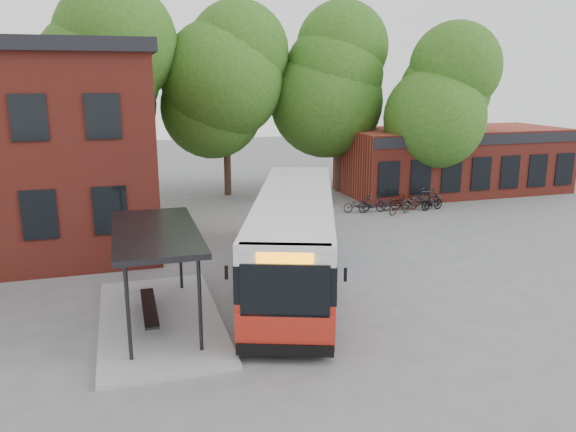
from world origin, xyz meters
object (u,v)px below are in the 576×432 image
object	(u,v)px
bus_shelter	(158,276)
bicycle_7	(426,197)
bicycle_4	(396,203)
bicycle_0	(357,205)
bicycle_3	(404,202)
bicycle_6	(418,201)
city_bus	(295,238)
bicycle_2	(400,207)
bicycle_1	(373,204)
bicycle_5	(432,202)

from	to	relation	value
bus_shelter	bicycle_7	size ratio (longest dim) A/B	3.91
bicycle_4	bicycle_0	bearing A→B (deg)	88.56
bicycle_3	bicycle_6	distance (m)	0.76
bicycle_4	bicycle_7	xyz separation A→B (m)	(2.09, 0.36, 0.10)
city_bus	bicycle_2	world-z (taller)	city_bus
bus_shelter	bicycle_1	size ratio (longest dim) A/B	4.27
city_bus	bicycle_6	size ratio (longest dim) A/B	6.72
bicycle_5	bicycle_7	distance (m)	0.90
bicycle_3	bicycle_5	size ratio (longest dim) A/B	0.99
city_bus	bicycle_0	distance (m)	11.12
bus_shelter	bicycle_0	world-z (taller)	bus_shelter
bicycle_6	bicycle_1	bearing A→B (deg)	94.55
bicycle_6	bicycle_4	bearing A→B (deg)	85.68
bicycle_4	bicycle_5	size ratio (longest dim) A/B	1.08
city_bus	bicycle_3	distance (m)	12.67
bicycle_1	bicycle_4	xyz separation A→B (m)	(1.45, 0.11, -0.06)
bicycle_1	bicycle_3	world-z (taller)	bicycle_1
bicycle_3	bicycle_7	bearing A→B (deg)	-60.74
bicycle_2	bicycle_7	size ratio (longest dim) A/B	0.88
bicycle_0	bicycle_2	bearing A→B (deg)	-121.05
bicycle_0	bicycle_3	distance (m)	2.70
bicycle_0	bicycle_1	world-z (taller)	bicycle_1
bicycle_4	bicycle_5	xyz separation A→B (m)	(1.93, -0.52, 0.02)
bicycle_3	bicycle_7	world-z (taller)	bicycle_7
bicycle_1	city_bus	bearing A→B (deg)	139.95
bicycle_2	bicycle_3	bearing A→B (deg)	-59.62
city_bus	bicycle_2	xyz separation A→B (m)	(8.35, 7.89, -1.17)
bicycle_5	bicycle_6	bearing A→B (deg)	57.38
city_bus	bicycle_3	xyz separation A→B (m)	(9.08, 8.78, -1.12)
bicycle_5	city_bus	bearing A→B (deg)	115.17
bicycle_5	bicycle_0	bearing A→B (deg)	66.50
bicycle_2	bicycle_1	bearing A→B (deg)	36.75
bus_shelter	bicycle_5	size ratio (longest dim) A/B	4.56
bicycle_1	bicycle_7	distance (m)	3.58
bicycle_3	bicycle_7	distance (m)	1.65
bicycle_1	bicycle_7	bearing A→B (deg)	-83.20
bicycle_2	bicycle_7	xyz separation A→B (m)	(2.33, 1.25, 0.12)
bicycle_0	bicycle_5	world-z (taller)	bicycle_5
bicycle_2	bicycle_5	bearing A→B (deg)	-100.40
bus_shelter	bicycle_4	bearing A→B (deg)	39.29
city_bus	bicycle_1	xyz separation A→B (m)	(7.14, 8.68, -1.09)
city_bus	bicycle_2	size ratio (longest dim) A/B	7.88
bicycle_4	bicycle_3	bearing A→B (deg)	-86.35
city_bus	bicycle_6	bearing A→B (deg)	60.81
bicycle_0	bicycle_3	size ratio (longest dim) A/B	1.05
bicycle_1	bicycle_6	bearing A→B (deg)	-93.99
city_bus	bicycle_0	size ratio (longest dim) A/B	7.81
bicycle_6	bus_shelter	bearing A→B (deg)	134.16
bicycle_0	bicycle_1	xyz separation A→B (m)	(0.75, -0.35, 0.07)
bicycle_0	bicycle_6	size ratio (longest dim) A/B	0.86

